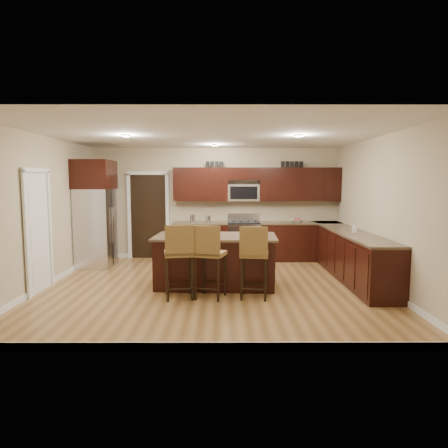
{
  "coord_description": "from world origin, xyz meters",
  "views": [
    {
      "loc": [
        0.19,
        -7.05,
        1.9
      ],
      "look_at": [
        0.21,
        0.4,
        1.1
      ],
      "focal_mm": 32.0,
      "sensor_mm": 36.0,
      "label": 1
    }
  ],
  "objects_px": {
    "island": "(215,262)",
    "stool_mid": "(209,253)",
    "stool_right": "(254,254)",
    "range": "(243,241)",
    "stool_left": "(179,253)",
    "refrigerator": "(95,213)"
  },
  "relations": [
    {
      "from": "island",
      "to": "stool_mid",
      "type": "height_order",
      "value": "stool_mid"
    },
    {
      "from": "stool_mid",
      "to": "stool_right",
      "type": "height_order",
      "value": "stool_mid"
    },
    {
      "from": "island",
      "to": "stool_right",
      "type": "height_order",
      "value": "stool_right"
    },
    {
      "from": "range",
      "to": "stool_right",
      "type": "xyz_separation_m",
      "value": [
        0.0,
        -3.21,
        0.27
      ]
    },
    {
      "from": "range",
      "to": "stool_right",
      "type": "distance_m",
      "value": 3.22
    },
    {
      "from": "stool_right",
      "to": "stool_left",
      "type": "bearing_deg",
      "value": -172.15
    },
    {
      "from": "stool_mid",
      "to": "refrigerator",
      "type": "xyz_separation_m",
      "value": [
        -2.58,
        2.45,
        0.46
      ]
    },
    {
      "from": "range",
      "to": "island",
      "type": "height_order",
      "value": "range"
    },
    {
      "from": "stool_left",
      "to": "stool_right",
      "type": "relative_size",
      "value": 1.02
    },
    {
      "from": "range",
      "to": "refrigerator",
      "type": "xyz_separation_m",
      "value": [
        -3.3,
        -0.75,
        0.74
      ]
    },
    {
      "from": "refrigerator",
      "to": "range",
      "type": "bearing_deg",
      "value": 12.85
    },
    {
      "from": "island",
      "to": "stool_right",
      "type": "distance_m",
      "value": 1.11
    },
    {
      "from": "stool_right",
      "to": "stool_mid",
      "type": "bearing_deg",
      "value": -172.31
    },
    {
      "from": "range",
      "to": "stool_right",
      "type": "relative_size",
      "value": 0.93
    },
    {
      "from": "stool_left",
      "to": "stool_mid",
      "type": "relative_size",
      "value": 1.01
    },
    {
      "from": "range",
      "to": "island",
      "type": "xyz_separation_m",
      "value": [
        -0.63,
        -2.36,
        -0.04
      ]
    },
    {
      "from": "range",
      "to": "stool_left",
      "type": "relative_size",
      "value": 0.91
    },
    {
      "from": "range",
      "to": "stool_left",
      "type": "xyz_separation_m",
      "value": [
        -1.19,
        -3.21,
        0.29
      ]
    },
    {
      "from": "stool_left",
      "to": "stool_right",
      "type": "xyz_separation_m",
      "value": [
        1.2,
        0.0,
        -0.02
      ]
    },
    {
      "from": "island",
      "to": "refrigerator",
      "type": "height_order",
      "value": "refrigerator"
    },
    {
      "from": "island",
      "to": "stool_left",
      "type": "xyz_separation_m",
      "value": [
        -0.56,
        -0.85,
        0.33
      ]
    },
    {
      "from": "stool_right",
      "to": "refrigerator",
      "type": "height_order",
      "value": "refrigerator"
    }
  ]
}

